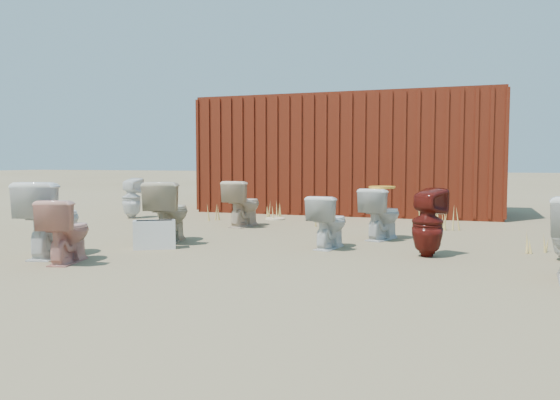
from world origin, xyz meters
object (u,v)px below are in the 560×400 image
(loose_tank, at_px, (154,235))
(toilet_front_maroon, at_px, (428,223))
(toilet_back_beige_left, at_px, (169,212))
(shipping_container, at_px, (351,155))
(toilet_back_yellowlid, at_px, (382,214))
(toilet_front_pink, at_px, (67,231))
(toilet_back_a, at_px, (131,198))
(toilet_front_a, at_px, (52,219))
(toilet_front_c, at_px, (329,222))
(toilet_back_beige_right, at_px, (243,204))

(loose_tank, bearing_deg, toilet_front_maroon, -22.03)
(toilet_back_beige_left, bearing_deg, toilet_front_maroon, 168.67)
(shipping_container, relative_size, toilet_back_yellowlid, 8.53)
(toilet_front_pink, height_order, toilet_front_maroon, toilet_front_maroon)
(toilet_back_beige_left, xyz_separation_m, loose_tank, (0.11, -0.53, -0.23))
(toilet_front_pink, distance_m, loose_tank, 1.17)
(toilet_front_maroon, relative_size, toilet_back_a, 1.01)
(toilet_front_a, height_order, toilet_front_c, toilet_front_a)
(toilet_front_a, relative_size, toilet_front_maroon, 1.10)
(toilet_back_beige_right, xyz_separation_m, toilet_back_yellowlid, (2.38, -0.77, -0.02))
(toilet_back_beige_right, distance_m, loose_tank, 2.49)
(toilet_back_a, distance_m, loose_tank, 3.83)
(toilet_front_pink, relative_size, toilet_back_a, 0.89)
(toilet_front_pink, relative_size, toilet_back_beige_left, 0.84)
(toilet_front_pink, bearing_deg, toilet_front_c, -156.46)
(toilet_back_yellowlid, bearing_deg, toilet_back_a, 4.03)
(toilet_back_beige_right, height_order, loose_tank, toilet_back_beige_right)
(toilet_back_beige_left, relative_size, loose_tank, 1.61)
(toilet_back_beige_right, distance_m, toilet_back_yellowlid, 2.50)
(shipping_container, distance_m, toilet_back_a, 4.60)
(toilet_front_a, relative_size, toilet_back_a, 1.12)
(toilet_front_maroon, bearing_deg, loose_tank, 36.23)
(toilet_front_a, distance_m, loose_tank, 1.18)
(toilet_back_a, bearing_deg, toilet_back_beige_right, 171.98)
(loose_tank, bearing_deg, toilet_front_c, -10.82)
(toilet_front_c, height_order, toilet_back_a, toilet_back_a)
(shipping_container, distance_m, toilet_front_a, 6.94)
(toilet_front_maroon, distance_m, toilet_back_beige_right, 3.64)
(toilet_back_beige_right, bearing_deg, toilet_back_yellowlid, 169.69)
(toilet_front_a, height_order, loose_tank, toilet_front_a)
(toilet_front_c, bearing_deg, toilet_back_beige_right, -33.25)
(shipping_container, bearing_deg, toilet_back_beige_left, -104.42)
(shipping_container, xyz_separation_m, toilet_back_yellowlid, (1.27, -4.03, -0.85))
(toilet_back_a, height_order, loose_tank, toilet_back_a)
(shipping_container, relative_size, toilet_front_maroon, 7.81)
(toilet_front_a, height_order, toilet_back_yellowlid, toilet_front_a)
(loose_tank, bearing_deg, toilet_back_yellowlid, 3.15)
(shipping_container, height_order, toilet_front_a, shipping_container)
(toilet_front_pink, xyz_separation_m, toilet_back_yellowlid, (2.88, 2.80, 0.01))
(toilet_front_a, relative_size, toilet_back_beige_right, 1.13)
(shipping_container, distance_m, toilet_back_yellowlid, 4.31)
(toilet_back_a, xyz_separation_m, toilet_back_beige_right, (2.50, -0.52, -0.00))
(toilet_front_c, relative_size, toilet_back_beige_left, 0.81)
(shipping_container, height_order, toilet_back_beige_right, shipping_container)
(toilet_front_c, bearing_deg, loose_tank, 29.98)
(shipping_container, bearing_deg, toilet_back_a, -142.73)
(toilet_front_maroon, relative_size, toilet_back_beige_right, 1.02)
(toilet_front_pink, xyz_separation_m, toilet_front_maroon, (3.57, 1.61, 0.05))
(shipping_container, relative_size, toilet_front_c, 9.22)
(shipping_container, xyz_separation_m, toilet_back_a, (-3.60, -2.74, -0.82))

